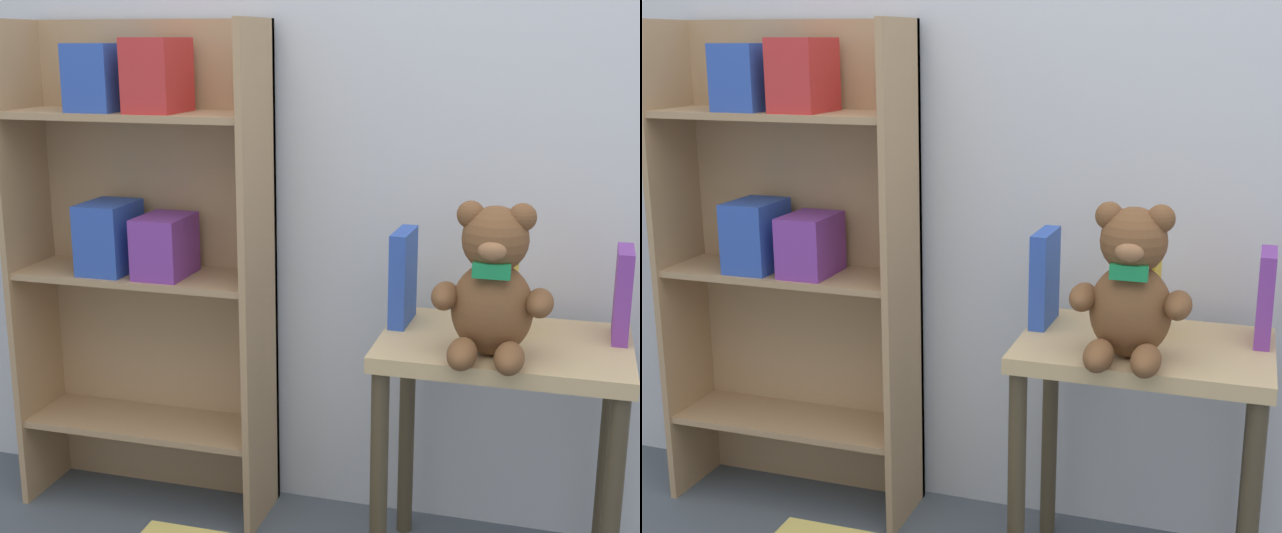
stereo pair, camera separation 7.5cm
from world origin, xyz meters
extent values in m
cube|color=silver|center=(0.00, 1.28, 1.25)|extent=(4.80, 0.06, 2.50)
cube|color=tan|center=(-1.23, 1.11, 0.66)|extent=(0.02, 0.24, 1.32)
cube|color=tan|center=(-0.57, 1.11, 0.66)|extent=(0.02, 0.24, 1.32)
cube|color=tan|center=(-0.90, 1.22, 0.66)|extent=(0.68, 0.02, 1.32)
cube|color=tan|center=(-0.90, 1.11, 0.24)|extent=(0.65, 0.22, 0.02)
cube|color=tan|center=(-0.90, 1.11, 0.66)|extent=(0.65, 0.22, 0.02)
cube|color=tan|center=(-0.90, 1.11, 1.08)|extent=(0.65, 0.22, 0.02)
cube|color=#2D51B7|center=(-0.98, 1.10, 1.17)|extent=(0.12, 0.17, 0.17)
cube|color=red|center=(-0.82, 1.10, 1.18)|extent=(0.12, 0.17, 0.18)
cube|color=#2D51B7|center=(-0.98, 1.10, 0.76)|extent=(0.12, 0.17, 0.19)
cube|color=purple|center=(-0.82, 1.10, 0.75)|extent=(0.12, 0.17, 0.16)
cube|color=tan|center=(0.06, 0.99, 0.59)|extent=(0.55, 0.40, 0.04)
cylinder|color=#453A29|center=(-0.19, 0.82, 0.29)|extent=(0.04, 0.04, 0.57)
cylinder|color=#453A29|center=(0.31, 0.82, 0.29)|extent=(0.04, 0.04, 0.57)
cylinder|color=#453A29|center=(-0.19, 1.15, 0.29)|extent=(0.04, 0.04, 0.57)
cylinder|color=#453A29|center=(0.31, 1.15, 0.29)|extent=(0.04, 0.04, 0.57)
ellipsoid|color=brown|center=(0.04, 0.89, 0.71)|extent=(0.17, 0.13, 0.20)
sphere|color=brown|center=(0.04, 0.89, 0.86)|extent=(0.14, 0.14, 0.14)
sphere|color=brown|center=(-0.01, 0.89, 0.91)|extent=(0.06, 0.06, 0.06)
sphere|color=brown|center=(0.09, 0.89, 0.91)|extent=(0.06, 0.06, 0.06)
ellipsoid|color=#9B6842|center=(0.04, 0.83, 0.85)|extent=(0.06, 0.04, 0.04)
ellipsoid|color=brown|center=(-0.06, 0.87, 0.74)|extent=(0.06, 0.11, 0.06)
ellipsoid|color=brown|center=(0.14, 0.87, 0.74)|extent=(0.06, 0.11, 0.06)
ellipsoid|color=brown|center=(-0.01, 0.78, 0.64)|extent=(0.06, 0.12, 0.06)
ellipsoid|color=brown|center=(0.09, 0.78, 0.64)|extent=(0.06, 0.12, 0.06)
cube|color=#198E4C|center=(0.04, 0.83, 0.81)|extent=(0.08, 0.02, 0.03)
cube|color=#2D51B7|center=(-0.19, 1.05, 0.72)|extent=(0.04, 0.14, 0.22)
cube|color=gold|center=(0.06, 1.07, 0.72)|extent=(0.03, 0.11, 0.22)
cube|color=purple|center=(0.31, 1.07, 0.71)|extent=(0.04, 0.13, 0.21)
camera|label=1|loc=(0.19, -0.95, 1.27)|focal=50.00mm
camera|label=2|loc=(0.26, -0.93, 1.27)|focal=50.00mm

